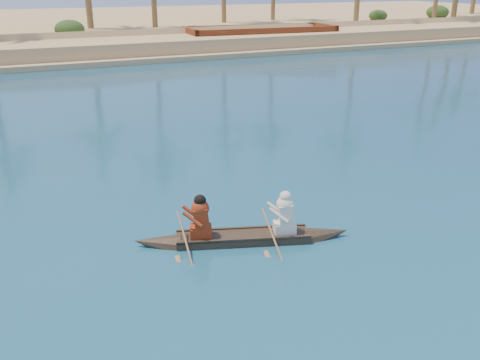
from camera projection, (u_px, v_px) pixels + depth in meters
name	position (u px, v px, depth m)	size (l,w,h in m)	color
ground	(159.00, 186.00, 14.83)	(160.00, 160.00, 0.00)	navy
sandy_embankment	(21.00, 30.00, 54.31)	(150.00, 51.00, 1.50)	tan
shrub_cluster	(36.00, 37.00, 41.05)	(100.00, 6.00, 2.40)	#253E16
canoe	(243.00, 231.00, 11.62)	(4.68, 2.13, 1.30)	#3F3322
barge_right	(261.00, 39.00, 44.26)	(12.65, 5.10, 2.06)	brown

